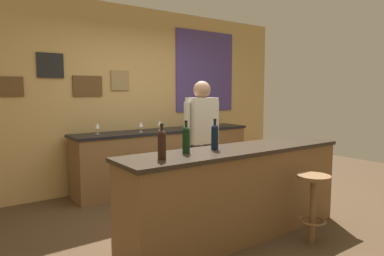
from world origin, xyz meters
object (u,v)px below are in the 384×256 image
at_px(wine_bottle_a, 162,143).
at_px(wine_bottle_c, 215,136).
at_px(wine_glass_b, 141,125).
at_px(bar_stool, 313,197).
at_px(wine_glass_c, 160,123).
at_px(bartender, 202,137).
at_px(wine_glass_a, 97,126).
at_px(wine_bottle_b, 186,139).

xyz_separation_m(wine_bottle_a, wine_bottle_c, (0.68, 0.12, 0.00)).
distance_m(wine_bottle_a, wine_glass_b, 2.20).
bearing_deg(bar_stool, wine_glass_c, 95.08).
distance_m(bartender, wine_glass_c, 1.22).
relative_size(bar_stool, wine_glass_a, 4.39).
bearing_deg(wine_bottle_b, wine_glass_a, 92.67).
distance_m(bartender, wine_glass_b, 1.21).
bearing_deg(wine_bottle_a, bar_stool, -19.86).
xyz_separation_m(bar_stool, wine_bottle_a, (-1.41, 0.51, 0.60)).
distance_m(bar_stool, wine_bottle_b, 1.38).
xyz_separation_m(bartender, wine_glass_a, (-0.82, 1.33, 0.07)).
bearing_deg(wine_glass_b, wine_bottle_a, -112.72).
bearing_deg(bartender, wine_bottle_b, -135.65).
xyz_separation_m(wine_bottle_b, wine_bottle_c, (0.34, -0.01, 0.00)).
distance_m(bar_stool, wine_glass_c, 2.63).
relative_size(bar_stool, wine_glass_c, 4.39).
bearing_deg(bar_stool, wine_glass_a, 113.61).
relative_size(wine_bottle_a, wine_bottle_b, 1.00).
relative_size(wine_bottle_c, wine_glass_b, 1.97).
bearing_deg(wine_bottle_a, wine_glass_b, 67.28).
height_order(bar_stool, wine_glass_a, wine_glass_a).
height_order(bartender, wine_bottle_c, bartender).
height_order(wine_glass_a, wine_glass_b, same).
bearing_deg(bartender, bar_stool, -75.60).
bearing_deg(wine_glass_b, bartender, -79.59).
bearing_deg(wine_bottle_b, bar_stool, -30.65).
relative_size(bartender, wine_bottle_a, 5.29).
distance_m(wine_bottle_c, wine_glass_b, 1.91).
xyz_separation_m(bartender, wine_glass_b, (-0.22, 1.19, 0.07)).
bearing_deg(wine_bottle_a, bartender, 38.20).
relative_size(bar_stool, wine_bottle_a, 2.22).
height_order(bar_stool, wine_bottle_b, wine_bottle_b).
height_order(bartender, wine_glass_c, bartender).
bearing_deg(wine_bottle_a, wine_glass_a, 83.62).
height_order(bartender, wine_glass_a, bartender).
distance_m(wine_bottle_c, wine_glass_a, 2.09).
distance_m(bar_stool, wine_glass_b, 2.66).
bearing_deg(wine_glass_a, wine_bottle_c, -77.99).
bearing_deg(wine_glass_b, wine_bottle_c, -95.11).
relative_size(wine_bottle_c, wine_glass_a, 1.97).
height_order(bar_stool, wine_glass_c, wine_glass_c).
relative_size(bar_stool, wine_bottle_c, 2.22).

